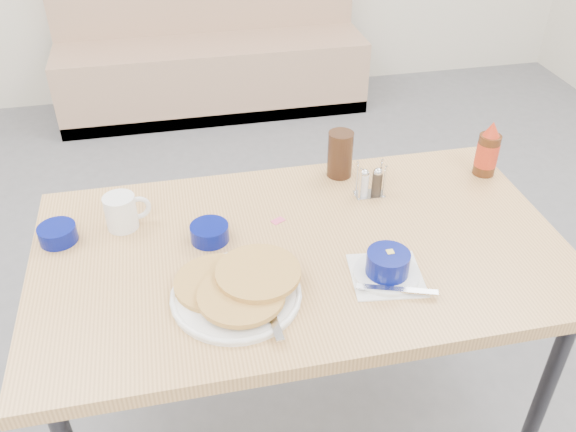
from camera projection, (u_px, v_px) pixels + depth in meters
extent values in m
cube|color=tan|center=(213.00, 75.00, 3.89)|extent=(1.90, 0.55, 0.45)
cube|color=#2D2D33|center=(215.00, 102.00, 3.99)|extent=(1.90, 0.55, 0.08)
cube|color=tan|center=(301.00, 252.00, 1.62)|extent=(1.40, 0.80, 0.04)
cylinder|color=#2D2D33|center=(542.00, 399.00, 1.70)|extent=(0.04, 0.04, 0.72)
cylinder|color=#2D2D33|center=(94.00, 306.00, 2.00)|extent=(0.04, 0.04, 0.72)
cylinder|color=#2D2D33|center=(447.00, 256.00, 2.20)|extent=(0.04, 0.04, 0.72)
cylinder|color=white|center=(236.00, 296.00, 1.45)|extent=(0.31, 0.31, 0.02)
cylinder|color=gold|center=(217.00, 282.00, 1.46)|extent=(0.21, 0.21, 0.01)
cylinder|color=gold|center=(241.00, 295.00, 1.41)|extent=(0.21, 0.21, 0.01)
cylinder|color=gold|center=(258.00, 272.00, 1.45)|extent=(0.21, 0.21, 0.01)
cube|color=silver|center=(273.00, 319.00, 1.37)|extent=(0.03, 0.14, 0.01)
cylinder|color=white|center=(121.00, 212.00, 1.65)|extent=(0.09, 0.09, 0.10)
cylinder|color=black|center=(118.00, 199.00, 1.63)|extent=(0.07, 0.07, 0.00)
torus|color=white|center=(138.00, 208.00, 1.67)|extent=(0.07, 0.03, 0.07)
cube|color=white|center=(386.00, 275.00, 1.51)|extent=(0.19, 0.19, 0.00)
cylinder|color=white|center=(387.00, 273.00, 1.51)|extent=(0.16, 0.16, 0.01)
cylinder|color=#040D66|center=(388.00, 263.00, 1.49)|extent=(0.11, 0.11, 0.06)
cylinder|color=white|center=(389.00, 255.00, 1.48)|extent=(0.10, 0.10, 0.01)
cube|color=#F4DB60|center=(390.00, 253.00, 1.48)|extent=(0.02, 0.02, 0.01)
cube|color=silver|center=(397.00, 290.00, 1.45)|extent=(0.19, 0.08, 0.00)
cylinder|color=#040D66|center=(58.00, 234.00, 1.62)|extent=(0.10, 0.10, 0.05)
cylinder|color=#040D66|center=(210.00, 233.00, 1.62)|extent=(0.10, 0.10, 0.05)
cylinder|color=#311B0F|center=(340.00, 154.00, 1.86)|extent=(0.08, 0.08, 0.15)
cube|color=silver|center=(369.00, 194.00, 1.81)|extent=(0.09, 0.05, 0.00)
cylinder|color=silver|center=(360.00, 184.00, 1.76)|extent=(0.01, 0.01, 0.10)
cylinder|color=silver|center=(385.00, 181.00, 1.77)|extent=(0.01, 0.01, 0.10)
cylinder|color=silver|center=(357.00, 177.00, 1.79)|extent=(0.01, 0.01, 0.10)
cylinder|color=silver|center=(381.00, 175.00, 1.80)|extent=(0.01, 0.01, 0.10)
cylinder|color=silver|center=(363.00, 185.00, 1.78)|extent=(0.03, 0.03, 0.07)
cylinder|color=#3F3326|center=(377.00, 183.00, 1.79)|extent=(0.03, 0.03, 0.07)
cylinder|color=#47230F|center=(487.00, 155.00, 1.87)|extent=(0.07, 0.07, 0.13)
cylinder|color=#D74B19|center=(487.00, 154.00, 1.87)|extent=(0.07, 0.07, 0.08)
cone|color=red|center=(492.00, 129.00, 1.82)|extent=(0.05, 0.05, 0.05)
cube|color=#E54C77|center=(278.00, 221.00, 1.70)|extent=(0.04, 0.04, 0.00)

